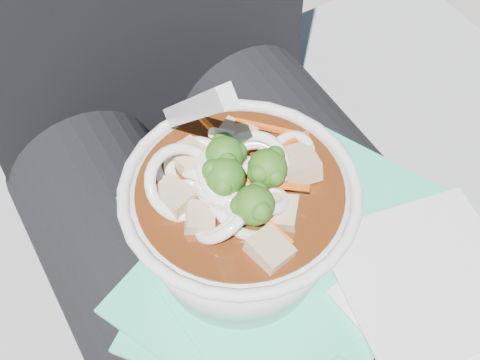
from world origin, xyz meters
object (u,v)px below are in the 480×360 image
stone_ledge (210,310)px  udon_bowl (239,215)px  person_body (226,209)px  plastic_bag (283,262)px  lap (276,299)px

stone_ledge → udon_bowl: 0.47m
stone_ledge → person_body: person_body is taller
plastic_bag → udon_bowl: bearing=149.7°
lap → plastic_bag: plastic_bag is taller
stone_ledge → lap: size_ratio=2.08×
lap → person_body: size_ratio=0.49×
stone_ledge → lap: 0.33m
person_body → udon_bowl: 0.15m
person_body → lap: bearing=-90.0°
plastic_bag → lap: bearing=73.6°
stone_ledge → udon_bowl: size_ratio=4.95×
lap → person_body: (0.00, 0.09, 0.03)m
plastic_bag → udon_bowl: 0.08m
stone_ledge → udon_bowl: udon_bowl is taller
stone_ledge → plastic_bag: plastic_bag is taller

